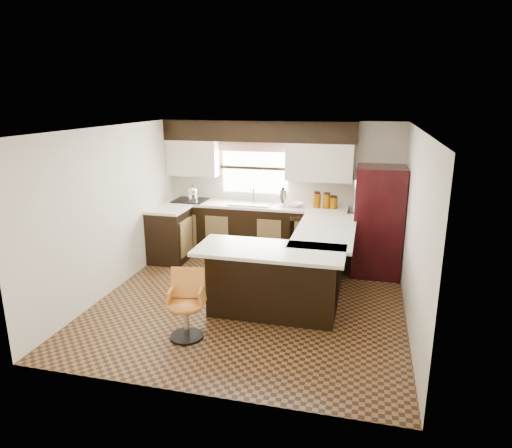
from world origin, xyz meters
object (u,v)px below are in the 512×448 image
(peninsula_long, at_px, (321,261))
(refrigerator, at_px, (378,221))
(peninsula_return, at_px, (273,282))
(bar_chair, at_px, (185,306))

(peninsula_long, distance_m, refrigerator, 1.25)
(refrigerator, bearing_deg, peninsula_return, -125.86)
(refrigerator, relative_size, bar_chair, 2.13)
(peninsula_return, bearing_deg, refrigerator, 54.14)
(peninsula_long, bearing_deg, refrigerator, 47.05)
(peninsula_long, height_order, peninsula_return, same)
(peninsula_long, bearing_deg, bar_chair, -127.39)
(peninsula_return, height_order, refrigerator, refrigerator)
(bar_chair, bearing_deg, peninsula_long, 42.41)
(peninsula_long, bearing_deg, peninsula_return, -118.30)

